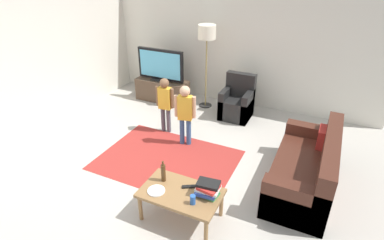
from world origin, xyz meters
TOP-DOWN VIEW (x-y plane):
  - ground at (0.00, 0.00)m, footprint 7.80×7.80m
  - wall_back at (0.00, 3.00)m, footprint 6.00×0.12m
  - wall_left at (-3.00, 0.00)m, footprint 0.12×6.00m
  - area_rug at (-0.29, 0.25)m, footprint 2.20×1.60m
  - tv_stand at (-1.56, 2.30)m, footprint 1.20×0.44m
  - tv at (-1.56, 2.28)m, footprint 1.10×0.28m
  - couch at (1.87, 0.53)m, footprint 0.80×1.80m
  - armchair at (0.25, 2.26)m, footprint 0.60×0.60m
  - floor_lamp at (-0.55, 2.45)m, footprint 0.36×0.36m
  - child_near_tv at (-0.78, 1.08)m, footprint 0.36×0.17m
  - child_center at (-0.24, 0.84)m, footprint 0.36×0.18m
  - coffee_table at (0.50, -0.77)m, footprint 1.00×0.60m
  - book_stack at (0.82, -0.68)m, footprint 0.30×0.25m
  - bottle at (0.20, -0.67)m, footprint 0.06×0.06m
  - tv_remote at (0.55, -0.65)m, footprint 0.17×0.13m
  - soda_can at (0.72, -0.89)m, footprint 0.07×0.07m
  - plate at (0.22, -0.89)m, footprint 0.22×0.22m

SIDE VIEW (x-z plane):
  - ground at x=0.00m, z-range 0.00..0.00m
  - area_rug at x=-0.29m, z-range 0.00..0.01m
  - tv_stand at x=-1.56m, z-range -0.01..0.49m
  - couch at x=1.87m, z-range -0.14..0.72m
  - armchair at x=0.25m, z-range -0.15..0.75m
  - coffee_table at x=0.50m, z-range 0.16..0.58m
  - plate at x=0.22m, z-range 0.42..0.44m
  - tv_remote at x=0.55m, z-range 0.42..0.44m
  - soda_can at x=0.72m, z-range 0.42..0.54m
  - book_stack at x=0.82m, z-range 0.42..0.60m
  - bottle at x=0.20m, z-range 0.40..0.70m
  - child_near_tv at x=-0.78m, z-range 0.11..1.18m
  - child_center at x=-0.24m, z-range 0.11..1.22m
  - tv at x=-1.56m, z-range 0.49..1.20m
  - wall_back at x=0.00m, z-range 0.00..2.70m
  - wall_left at x=-3.00m, z-range 0.00..2.70m
  - floor_lamp at x=-0.55m, z-range 0.65..2.43m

